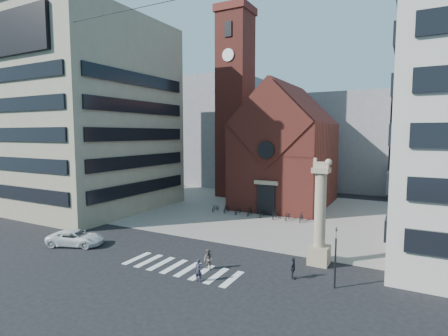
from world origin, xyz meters
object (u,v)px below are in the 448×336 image
(lion_column, at_px, (320,223))
(pedestrian_2, at_px, (293,268))
(white_car, at_px, (76,238))
(pedestrian_1, at_px, (208,260))
(scooter_0, at_px, (216,208))
(traffic_light, at_px, (335,256))
(pedestrian_0, at_px, (199,271))

(lion_column, bearing_deg, pedestrian_2, -104.71)
(lion_column, xyz_separation_m, white_car, (-21.49, -6.07, -2.73))
(white_car, xyz_separation_m, pedestrian_2, (20.49, 2.22, 0.08))
(pedestrian_1, distance_m, scooter_0, 20.25)
(lion_column, height_order, traffic_light, lion_column)
(traffic_light, xyz_separation_m, pedestrian_0, (-8.84, -3.50, -1.47))
(traffic_light, height_order, pedestrian_0, traffic_light)
(pedestrian_2, bearing_deg, pedestrian_1, 96.96)
(lion_column, height_order, pedestrian_1, lion_column)
(lion_column, distance_m, white_car, 22.50)
(pedestrian_2, bearing_deg, pedestrian_0, 116.36)
(scooter_0, bearing_deg, traffic_light, -42.86)
(traffic_light, distance_m, white_car, 23.63)
(white_car, height_order, pedestrian_0, pedestrian_0)
(lion_column, bearing_deg, pedestrian_1, -144.44)
(pedestrian_0, relative_size, pedestrian_1, 1.01)
(white_car, height_order, pedestrian_2, pedestrian_2)
(pedestrian_1, bearing_deg, pedestrian_0, -61.85)
(pedestrian_2, bearing_deg, scooter_0, 38.15)
(traffic_light, height_order, scooter_0, traffic_light)
(white_car, distance_m, pedestrian_2, 20.61)
(white_car, bearing_deg, pedestrian_1, -108.66)
(pedestrian_2, bearing_deg, lion_column, -20.38)
(lion_column, height_order, white_car, lion_column)
(white_car, bearing_deg, lion_column, -96.13)
(traffic_light, xyz_separation_m, pedestrian_1, (-9.37, -1.27, -1.48))
(pedestrian_1, bearing_deg, lion_column, 50.48)
(pedestrian_0, bearing_deg, pedestrian_1, 95.70)
(traffic_light, bearing_deg, pedestrian_0, -158.40)
(pedestrian_1, bearing_deg, scooter_0, 132.74)
(scooter_0, bearing_deg, pedestrian_1, -63.56)
(traffic_light, bearing_deg, white_car, -174.97)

